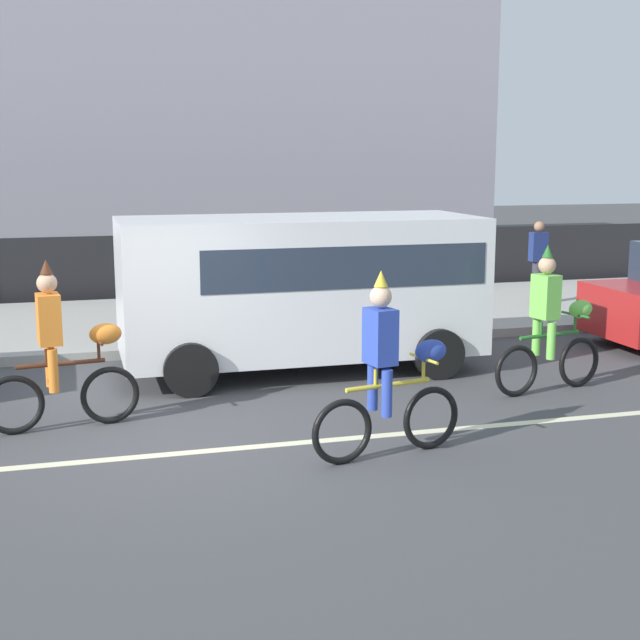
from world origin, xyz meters
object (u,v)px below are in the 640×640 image
parade_cyclist_lime (551,328)px  parked_van_white (305,281)px  parade_cyclist_orange (62,356)px  pedestrian_onlooker (538,260)px  parade_cyclist_cobalt (390,376)px

parade_cyclist_lime → parked_van_white: bearing=143.6°
parade_cyclist_orange → parade_cyclist_lime: (6.06, -0.03, 0.00)m
parade_cyclist_orange → pedestrian_onlooker: bearing=31.3°
parade_cyclist_cobalt → pedestrian_onlooker: parade_cyclist_cobalt is taller
parade_cyclist_orange → pedestrian_onlooker: (8.89, 5.40, 0.17)m
parade_cyclist_orange → parade_cyclist_cobalt: (3.19, -1.85, 0.00)m
parade_cyclist_orange → parade_cyclist_lime: bearing=-0.3°
parade_cyclist_orange → parade_cyclist_cobalt: 3.69m
parade_cyclist_lime → pedestrian_onlooker: 6.12m
parade_cyclist_orange → pedestrian_onlooker: size_ratio=1.19×
parade_cyclist_cobalt → parade_cyclist_orange: bearing=149.8°
parked_van_white → parade_cyclist_orange: bearing=-149.0°
parade_cyclist_cobalt → parked_van_white: size_ratio=0.38×
parade_cyclist_orange → parked_van_white: (3.32, 1.99, 0.44)m
parked_van_white → pedestrian_onlooker: 6.54m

